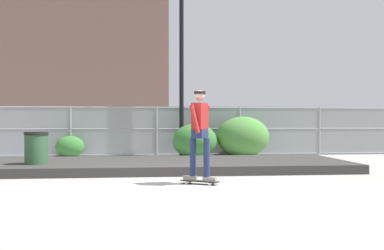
# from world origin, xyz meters

# --- Properties ---
(ground_plane) EXTENTS (120.00, 120.00, 0.00)m
(ground_plane) POSITION_xyz_m (0.00, 0.00, 0.00)
(ground_plane) COLOR gray
(gravel_berm) EXTENTS (10.06, 3.39, 0.23)m
(gravel_berm) POSITION_xyz_m (0.00, 3.22, 0.11)
(gravel_berm) COLOR #33302D
(gravel_berm) RESTS_ON ground_plane
(skateboard) EXTENTS (0.79, 0.59, 0.07)m
(skateboard) POSITION_xyz_m (0.73, 0.31, 0.06)
(skateboard) COLOR black
(skateboard) RESTS_ON ground_plane
(skater) EXTENTS (0.67, 0.62, 1.86)m
(skater) POSITION_xyz_m (0.73, 0.31, 1.14)
(skater) COLOR gray
(skater) RESTS_ON skateboard
(chain_fence) EXTENTS (18.96, 0.06, 1.85)m
(chain_fence) POSITION_xyz_m (-0.00, 7.73, 0.93)
(chain_fence) COLOR gray
(chain_fence) RESTS_ON ground_plane
(street_lamp) EXTENTS (0.44, 0.44, 7.25)m
(street_lamp) POSITION_xyz_m (0.89, 7.33, 4.47)
(street_lamp) COLOR black
(street_lamp) RESTS_ON ground_plane
(parked_car_near) EXTENTS (4.48, 2.10, 1.66)m
(parked_car_near) POSITION_xyz_m (-4.39, 11.04, 0.84)
(parked_car_near) COLOR navy
(parked_car_near) RESTS_ON ground_plane
(parked_car_mid) EXTENTS (4.53, 2.20, 1.66)m
(parked_car_mid) POSITION_xyz_m (2.29, 11.29, 0.84)
(parked_car_mid) COLOR #566B4C
(parked_car_mid) RESTS_ON ground_plane
(parked_car_far) EXTENTS (4.50, 2.15, 1.66)m
(parked_car_far) POSITION_xyz_m (7.61, 11.02, 0.84)
(parked_car_far) COLOR #474C54
(parked_car_far) RESTS_ON ground_plane
(library_building) EXTENTS (28.60, 15.14, 25.75)m
(library_building) POSITION_xyz_m (-12.41, 45.17, 12.88)
(library_building) COLOR brown
(library_building) RESTS_ON ground_plane
(shrub_left) EXTENTS (1.01, 0.82, 0.78)m
(shrub_left) POSITION_xyz_m (-3.10, 7.32, 0.39)
(shrub_left) COLOR #336B2D
(shrub_left) RESTS_ON ground_plane
(shrub_center) EXTENTS (1.56, 1.28, 1.21)m
(shrub_center) POSITION_xyz_m (1.31, 6.63, 0.60)
(shrub_center) COLOR #336B2D
(shrub_center) RESTS_ON ground_plane
(shrub_right) EXTENTS (1.90, 1.56, 1.47)m
(shrub_right) POSITION_xyz_m (3.09, 6.90, 0.73)
(shrub_right) COLOR #477F38
(shrub_right) RESTS_ON ground_plane
(trash_bin) EXTENTS (0.59, 0.59, 1.03)m
(trash_bin) POSITION_xyz_m (-3.11, 2.62, 0.52)
(trash_bin) COLOR #2D5133
(trash_bin) RESTS_ON ground_plane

